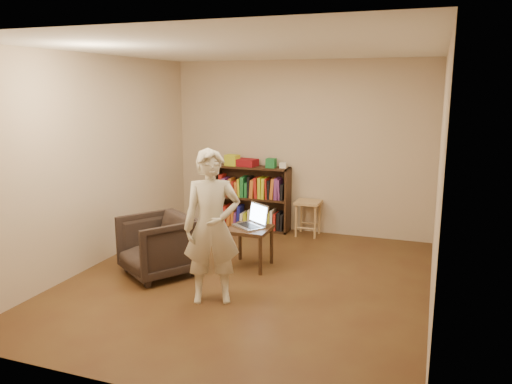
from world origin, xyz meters
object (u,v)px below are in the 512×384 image
(side_table, at_px, (250,234))
(laptop, at_px, (252,222))
(person, at_px, (212,227))
(bookshelf, at_px, (252,201))
(stool, at_px, (308,208))
(armchair, at_px, (158,246))

(side_table, xyz_separation_m, laptop, (0.01, 0.07, 0.15))
(person, bearing_deg, bookshelf, 77.91)
(person, bearing_deg, stool, 58.43)
(side_table, relative_size, laptop, 1.06)
(laptop, xyz_separation_m, person, (-0.02, -1.13, 0.23))
(laptop, bearing_deg, side_table, -63.70)
(bookshelf, bearing_deg, side_table, -70.74)
(stool, bearing_deg, side_table, -102.44)
(laptop, bearing_deg, bookshelf, 145.62)
(bookshelf, bearing_deg, stool, -3.98)
(bookshelf, distance_m, stool, 0.92)
(bookshelf, distance_m, side_table, 1.73)
(armchair, bearing_deg, laptop, 69.67)
(laptop, bearing_deg, person, -55.91)
(bookshelf, bearing_deg, person, -78.29)
(bookshelf, xyz_separation_m, laptop, (0.58, -1.57, 0.13))
(armchair, relative_size, laptop, 1.64)
(armchair, bearing_deg, side_table, 67.18)
(person, bearing_deg, laptop, 65.03)
(stool, relative_size, armchair, 0.67)
(bookshelf, relative_size, person, 0.75)
(stool, relative_size, person, 0.33)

